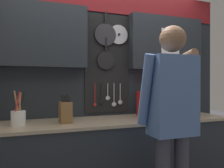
# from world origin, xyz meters

# --- Properties ---
(base_cabinet_counter) EXTENTS (2.50, 0.64, 0.91)m
(base_cabinet_counter) POSITION_xyz_m (0.00, -0.00, 0.45)
(base_cabinet_counter) COLOR #23282D
(base_cabinet_counter) RESTS_ON ground_plane
(back_wall_unit) EXTENTS (3.07, 0.22, 2.47)m
(back_wall_unit) POSITION_xyz_m (0.01, 0.28, 1.50)
(back_wall_unit) COLOR #23282D
(back_wall_unit) RESTS_ON ground_plane
(microwave) EXTENTS (0.53, 0.35, 0.29)m
(microwave) POSITION_xyz_m (0.54, -0.03, 1.06)
(microwave) COLOR red
(microwave) RESTS_ON base_cabinet_counter
(knife_block) EXTENTS (0.12, 0.16, 0.29)m
(knife_block) POSITION_xyz_m (-0.58, -0.03, 1.02)
(knife_block) COLOR brown
(knife_block) RESTS_ON base_cabinet_counter
(utensil_crock) EXTENTS (0.13, 0.13, 0.33)m
(utensil_crock) POSITION_xyz_m (-1.01, -0.03, 0.99)
(utensil_crock) COLOR white
(utensil_crock) RESTS_ON base_cabinet_counter
(person) EXTENTS (0.54, 0.69, 1.78)m
(person) POSITION_xyz_m (0.21, -0.67, 1.07)
(person) COLOR #383842
(person) RESTS_ON ground_plane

